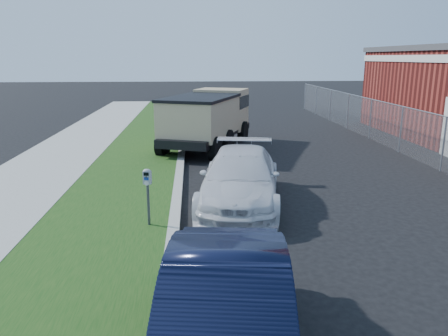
{
  "coord_description": "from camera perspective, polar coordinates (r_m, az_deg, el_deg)",
  "views": [
    {
      "loc": [
        -2.15,
        -9.41,
        3.65
      ],
      "look_at": [
        -1.4,
        1.0,
        1.0
      ],
      "focal_mm": 35.0,
      "sensor_mm": 36.0,
      "label": 1
    }
  ],
  "objects": [
    {
      "name": "dump_truck",
      "position": [
        18.14,
        -2.0,
        6.76
      ],
      "size": [
        4.08,
        6.19,
        2.28
      ],
      "rotation": [
        0.0,
        0.0,
        -0.37
      ],
      "color": "black",
      "rests_on": "ground"
    },
    {
      "name": "ground",
      "position": [
        10.32,
        8.24,
        -6.62
      ],
      "size": [
        120.0,
        120.0,
        0.0
      ],
      "primitive_type": "plane",
      "color": "black",
      "rests_on": "ground"
    },
    {
      "name": "parking_meter",
      "position": [
        9.4,
        -9.96,
        -2.17
      ],
      "size": [
        0.19,
        0.15,
        1.26
      ],
      "rotation": [
        0.0,
        0.0,
        -0.23
      ],
      "color": "#3F4247",
      "rests_on": "ground"
    },
    {
      "name": "chainlink_fence",
      "position": [
        18.48,
        22.21,
        5.78
      ],
      "size": [
        0.06,
        30.06,
        30.0
      ],
      "color": "slate",
      "rests_on": "ground"
    },
    {
      "name": "streetside",
      "position": [
        12.44,
        -19.91,
        -3.37
      ],
      "size": [
        6.12,
        50.0,
        0.15
      ],
      "color": "gray",
      "rests_on": "ground"
    },
    {
      "name": "navy_sedan",
      "position": [
        5.34,
        0.22,
        -19.27
      ],
      "size": [
        1.94,
        4.42,
        1.41
      ],
      "primitive_type": "imported",
      "rotation": [
        0.0,
        0.0,
        -0.11
      ],
      "color": "black",
      "rests_on": "ground"
    },
    {
      "name": "white_wagon",
      "position": [
        11.07,
        2.05,
        -1.29
      ],
      "size": [
        2.66,
        4.98,
        1.37
      ],
      "primitive_type": "imported",
      "rotation": [
        0.0,
        0.0,
        -0.16
      ],
      "color": "silver",
      "rests_on": "ground"
    }
  ]
}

